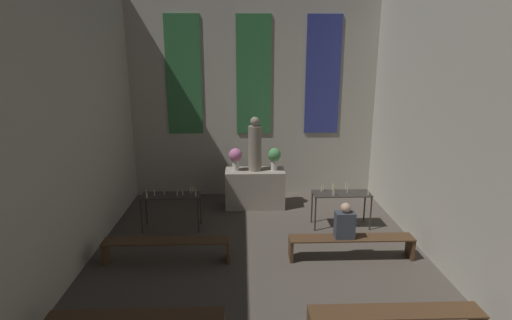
{
  "coord_description": "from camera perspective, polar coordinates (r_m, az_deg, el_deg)",
  "views": [
    {
      "loc": [
        -0.3,
        1.22,
        3.76
      ],
      "look_at": [
        0.0,
        10.08,
        1.44
      ],
      "focal_mm": 28.0,
      "sensor_mm": 36.0,
      "label": 1
    }
  ],
  "objects": [
    {
      "name": "person_seated",
      "position": [
        7.72,
        12.55,
        -8.75
      ],
      "size": [
        0.36,
        0.24,
        0.69
      ],
      "color": "#383D47",
      "rests_on": "pew_back_right"
    },
    {
      "name": "pew_back_left",
      "position": [
        7.79,
        -12.63,
        -11.8
      ],
      "size": [
        2.35,
        0.36,
        0.44
      ],
      "color": "#4C331E",
      "rests_on": "ground_plane"
    },
    {
      "name": "candle_rack_left",
      "position": [
        9.02,
        -12.03,
        -5.5
      ],
      "size": [
        1.29,
        0.51,
        1.0
      ],
      "color": "#332D28",
      "rests_on": "ground_plane"
    },
    {
      "name": "candle_rack_right",
      "position": [
        9.15,
        12.08,
        -5.2
      ],
      "size": [
        1.29,
        0.51,
        0.99
      ],
      "color": "#332D28",
      "rests_on": "ground_plane"
    },
    {
      "name": "statue",
      "position": [
        9.9,
        -0.16,
        2.01
      ],
      "size": [
        0.33,
        0.33,
        1.35
      ],
      "color": "gray",
      "rests_on": "altar"
    },
    {
      "name": "altar",
      "position": [
        10.2,
        -0.16,
        -4.05
      ],
      "size": [
        1.49,
        0.7,
        0.96
      ],
      "color": "gray",
      "rests_on": "ground_plane"
    },
    {
      "name": "pew_back_right",
      "position": [
        7.92,
        13.44,
        -11.38
      ],
      "size": [
        2.35,
        0.36,
        0.44
      ],
      "color": "#4C331E",
      "rests_on": "ground_plane"
    },
    {
      "name": "flower_vase_left",
      "position": [
        9.96,
        -2.94,
        0.5
      ],
      "size": [
        0.33,
        0.33,
        0.57
      ],
      "color": "beige",
      "rests_on": "altar"
    },
    {
      "name": "pew_third_right",
      "position": [
        6.09,
        19.28,
        -20.49
      ],
      "size": [
        2.35,
        0.36,
        0.44
      ],
      "color": "#4C331E",
      "rests_on": "ground_plane"
    },
    {
      "name": "wall_back",
      "position": [
        10.71,
        -0.34,
        9.27
      ],
      "size": [
        6.72,
        0.16,
        5.43
      ],
      "color": "#B2AD9E",
      "rests_on": "ground_plane"
    },
    {
      "name": "flower_vase_right",
      "position": [
        9.99,
        2.61,
        0.54
      ],
      "size": [
        0.33,
        0.33,
        0.57
      ],
      "color": "beige",
      "rests_on": "altar"
    }
  ]
}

